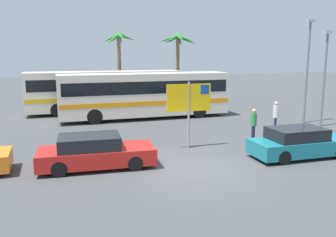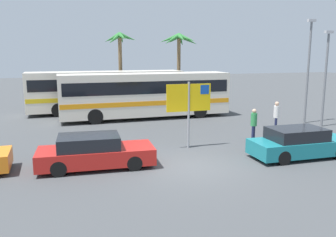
% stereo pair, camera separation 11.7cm
% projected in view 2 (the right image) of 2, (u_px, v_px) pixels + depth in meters
% --- Properties ---
extents(ground, '(120.00, 120.00, 0.00)m').
position_uv_depth(ground, '(190.00, 167.00, 13.94)').
color(ground, '#424447').
extents(bus_front_coach, '(11.82, 2.48, 3.17)m').
position_uv_depth(bus_front_coach, '(146.00, 93.00, 24.28)').
color(bus_front_coach, silver).
rests_on(bus_front_coach, ground).
extents(bus_rear_coach, '(11.82, 2.48, 3.17)m').
position_uv_depth(bus_rear_coach, '(107.00, 89.00, 26.90)').
color(bus_rear_coach, silver).
rests_on(bus_rear_coach, ground).
extents(ferry_sign, '(2.20, 0.11, 3.20)m').
position_uv_depth(ferry_sign, '(190.00, 100.00, 16.39)').
color(ferry_sign, gray).
rests_on(ferry_sign, ground).
extents(car_teal, '(4.56, 1.82, 1.32)m').
position_uv_depth(car_teal, '(300.00, 143.00, 15.16)').
color(car_teal, '#19757F').
rests_on(car_teal, ground).
extents(car_red, '(4.67, 2.09, 1.32)m').
position_uv_depth(car_red, '(94.00, 152.00, 13.80)').
color(car_red, red).
rests_on(car_red, ground).
extents(pedestrian_crossing_lot, '(0.32, 0.32, 1.71)m').
position_uv_depth(pedestrian_crossing_lot, '(254.00, 122.00, 17.86)').
color(pedestrian_crossing_lot, '#1E2347').
rests_on(pedestrian_crossing_lot, ground).
extents(pedestrian_near_sign, '(0.32, 0.32, 1.81)m').
position_uv_depth(pedestrian_near_sign, '(276.00, 114.00, 19.85)').
color(pedestrian_near_sign, '#1E2347').
rests_on(pedestrian_near_sign, ground).
extents(lamp_post_left_side, '(0.56, 0.20, 6.65)m').
position_uv_depth(lamp_post_left_side, '(308.00, 67.00, 22.27)').
color(lamp_post_left_side, slate).
rests_on(lamp_post_left_side, ground).
extents(lamp_post_right_side, '(0.56, 0.20, 5.87)m').
position_uv_depth(lamp_post_right_side, '(326.00, 74.00, 21.24)').
color(lamp_post_right_side, slate).
rests_on(lamp_post_right_side, ground).
extents(palm_tree_seaside, '(3.52, 3.72, 6.33)m').
position_uv_depth(palm_tree_seaside, '(179.00, 45.00, 30.94)').
color(palm_tree_seaside, brown).
rests_on(palm_tree_seaside, ground).
extents(palm_tree_inland, '(2.87, 2.90, 6.35)m').
position_uv_depth(palm_tree_inland, '(120.00, 48.00, 29.97)').
color(palm_tree_inland, brown).
rests_on(palm_tree_inland, ground).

